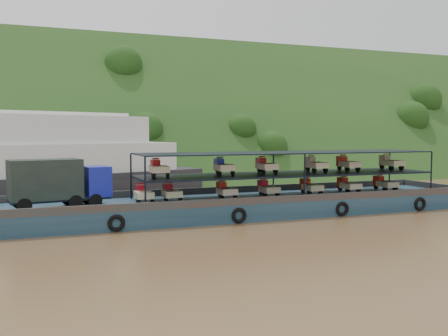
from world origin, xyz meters
name	(u,v)px	position (x,y,z in m)	size (l,w,h in m)	color
ground	(263,212)	(0.00, 0.00, 0.00)	(160.00, 160.00, 0.00)	brown
hillside	(155,175)	(0.00, 36.00, 0.00)	(140.00, 28.00, 28.00)	#1B3915
cargo_barge	(236,200)	(-2.38, -0.39, 1.08)	(35.00, 7.18, 4.54)	#122E40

